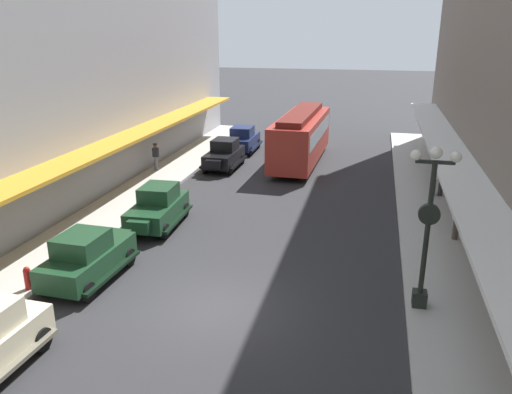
# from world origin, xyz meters

# --- Properties ---
(ground_plane) EXTENTS (200.00, 200.00, 0.00)m
(ground_plane) POSITION_xyz_m (0.00, 0.00, 0.00)
(ground_plane) COLOR #2D2D30
(sidewalk_left) EXTENTS (3.00, 60.00, 0.15)m
(sidewalk_left) POSITION_xyz_m (-7.50, 0.00, 0.07)
(sidewalk_left) COLOR #B7B5AD
(sidewalk_left) RESTS_ON ground
(sidewalk_right) EXTENTS (3.00, 60.00, 0.15)m
(sidewalk_right) POSITION_xyz_m (7.50, 0.00, 0.07)
(sidewalk_right) COLOR #B7B5AD
(sidewalk_right) RESTS_ON ground
(parked_car_0) EXTENTS (2.31, 4.32, 1.84)m
(parked_car_0) POSITION_xyz_m (-4.59, 6.22, 0.94)
(parked_car_0) COLOR #193D23
(parked_car_0) RESTS_ON ground
(parked_car_2) EXTENTS (2.20, 4.28, 1.84)m
(parked_car_2) POSITION_xyz_m (-4.56, 21.19, 0.94)
(parked_car_2) COLOR #19234C
(parked_car_2) RESTS_ON ground
(parked_car_3) EXTENTS (2.26, 4.30, 1.84)m
(parked_car_3) POSITION_xyz_m (-4.87, 0.83, 0.94)
(parked_car_3) COLOR #193D23
(parked_car_3) RESTS_ON ground
(parked_car_4) EXTENTS (2.16, 4.27, 1.84)m
(parked_car_4) POSITION_xyz_m (-4.57, 16.46, 0.94)
(parked_car_4) COLOR black
(parked_car_4) RESTS_ON ground
(streetcar) EXTENTS (2.75, 9.66, 3.46)m
(streetcar) POSITION_xyz_m (0.00, 18.66, 1.90)
(streetcar) COLOR #A52D23
(streetcar) RESTS_ON ground
(lamp_post_with_clock) EXTENTS (1.42, 0.44, 5.16)m
(lamp_post_with_clock) POSITION_xyz_m (6.40, 1.43, 2.99)
(lamp_post_with_clock) COLOR black
(lamp_post_with_clock) RESTS_ON sidewalk_right
(fire_hydrant) EXTENTS (0.24, 0.24, 0.82)m
(fire_hydrant) POSITION_xyz_m (-6.35, -0.48, 0.56)
(fire_hydrant) COLOR #B21E19
(fire_hydrant) RESTS_ON sidewalk_left
(pedestrian_0) EXTENTS (0.36, 0.24, 1.64)m
(pedestrian_0) POSITION_xyz_m (7.86, 13.30, 0.99)
(pedestrian_0) COLOR #2D2D33
(pedestrian_0) RESTS_ON sidewalk_right
(pedestrian_1) EXTENTS (0.36, 0.28, 1.67)m
(pedestrian_1) POSITION_xyz_m (-8.35, 14.47, 1.01)
(pedestrian_1) COLOR slate
(pedestrian_1) RESTS_ON sidewalk_left
(pedestrian_2) EXTENTS (0.36, 0.28, 1.67)m
(pedestrian_2) POSITION_xyz_m (8.22, 7.34, 1.01)
(pedestrian_2) COLOR #4C4238
(pedestrian_2) RESTS_ON sidewalk_right
(pedestrian_3) EXTENTS (0.36, 0.28, 1.67)m
(pedestrian_3) POSITION_xyz_m (8.23, 13.30, 1.01)
(pedestrian_3) COLOR #2D2D33
(pedestrian_3) RESTS_ON sidewalk_right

